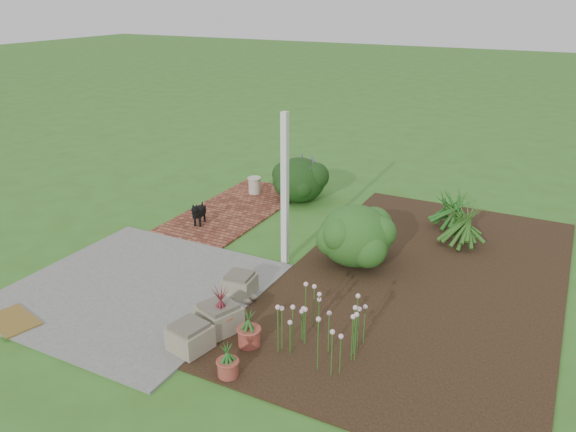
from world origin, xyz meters
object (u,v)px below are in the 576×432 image
at_px(black_dog, 198,212).
at_px(stone_trough_near, 190,338).
at_px(cream_ceramic_urn, 255,185).
at_px(evergreen_shrub, 355,234).

bearing_deg(black_dog, stone_trough_near, -71.48).
relative_size(cream_ceramic_urn, evergreen_shrub, 0.30).
bearing_deg(evergreen_shrub, cream_ceramic_urn, 145.89).
distance_m(stone_trough_near, evergreen_shrub, 3.35).
distance_m(black_dog, cream_ceramic_urn, 2.04).
relative_size(black_dog, evergreen_shrub, 0.42).
bearing_deg(evergreen_shrub, black_dog, 178.18).
height_order(black_dog, cream_ceramic_urn, black_dog).
xyz_separation_m(black_dog, cream_ceramic_urn, (0.02, 2.04, -0.08)).
xyz_separation_m(stone_trough_near, black_dog, (-2.25, 3.30, 0.11)).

